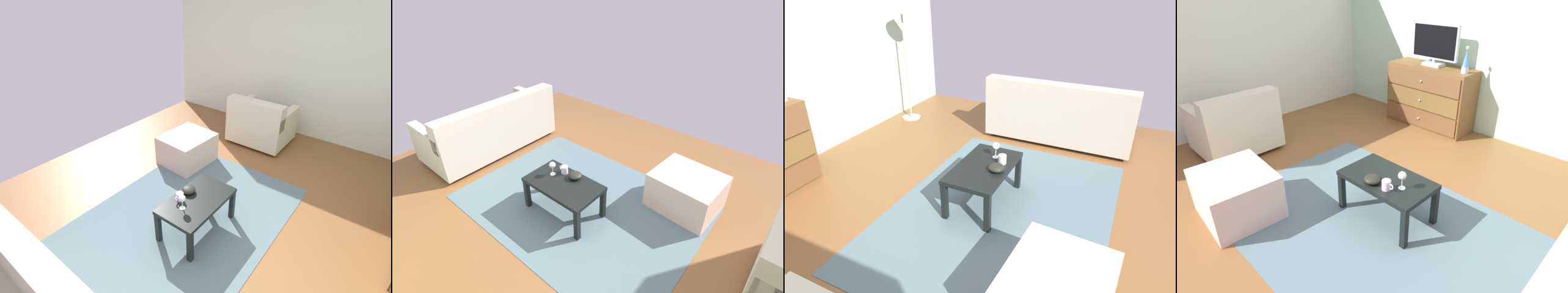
# 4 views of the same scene
# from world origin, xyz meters

# --- Properties ---
(ground_plane) EXTENTS (5.81, 5.07, 0.05)m
(ground_plane) POSITION_xyz_m (0.00, 0.00, -0.03)
(ground_plane) COLOR brown
(wall_accent_rear) EXTENTS (5.81, 0.12, 2.57)m
(wall_accent_rear) POSITION_xyz_m (0.00, 2.30, 1.29)
(wall_accent_rear) COLOR #B1D7BA
(wall_accent_rear) RESTS_ON ground_plane
(wall_plain_left) EXTENTS (0.12, 5.07, 2.57)m
(wall_plain_left) POSITION_xyz_m (-2.66, 0.00, 1.29)
(wall_plain_left) COLOR silver
(wall_plain_left) RESTS_ON ground_plane
(area_rug) EXTENTS (2.60, 1.90, 0.01)m
(area_rug) POSITION_xyz_m (0.20, -0.20, 0.00)
(area_rug) COLOR slate
(area_rug) RESTS_ON ground_plane
(dresser) EXTENTS (1.24, 0.49, 0.87)m
(dresser) POSITION_xyz_m (-0.71, 1.98, 0.43)
(dresser) COLOR brown
(dresser) RESTS_ON ground_plane
(tv) EXTENTS (0.70, 0.18, 0.55)m
(tv) POSITION_xyz_m (-0.72, 2.01, 1.16)
(tv) COLOR silver
(tv) RESTS_ON dresser
(lava_lamp) EXTENTS (0.09, 0.09, 0.33)m
(lava_lamp) POSITION_xyz_m (-0.19, 1.94, 1.01)
(lava_lamp) COLOR #B7B7BC
(lava_lamp) RESTS_ON dresser
(coffee_table) EXTENTS (0.80, 0.47, 0.40)m
(coffee_table) POSITION_xyz_m (0.26, 0.01, 0.34)
(coffee_table) COLOR black
(coffee_table) RESTS_ON ground_plane
(wine_glass) EXTENTS (0.07, 0.07, 0.16)m
(wine_glass) POSITION_xyz_m (0.45, -0.02, 0.51)
(wine_glass) COLOR silver
(wine_glass) RESTS_ON coffee_table
(mug) EXTENTS (0.11, 0.08, 0.08)m
(mug) POSITION_xyz_m (0.37, -0.12, 0.44)
(mug) COLOR silver
(mug) RESTS_ON coffee_table
(bowl_decorative) EXTENTS (0.14, 0.14, 0.07)m
(bowl_decorative) POSITION_xyz_m (0.22, -0.13, 0.43)
(bowl_decorative) COLOR black
(bowl_decorative) RESTS_ON coffee_table
(armchair) EXTENTS (0.80, 0.89, 0.79)m
(armchair) POSITION_xyz_m (-1.91, -0.36, 0.33)
(armchair) COLOR #332319
(armchair) RESTS_ON ground_plane
(ottoman) EXTENTS (0.74, 0.65, 0.43)m
(ottoman) POSITION_xyz_m (-0.72, -0.92, 0.21)
(ottoman) COLOR beige
(ottoman) RESTS_ON ground_plane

